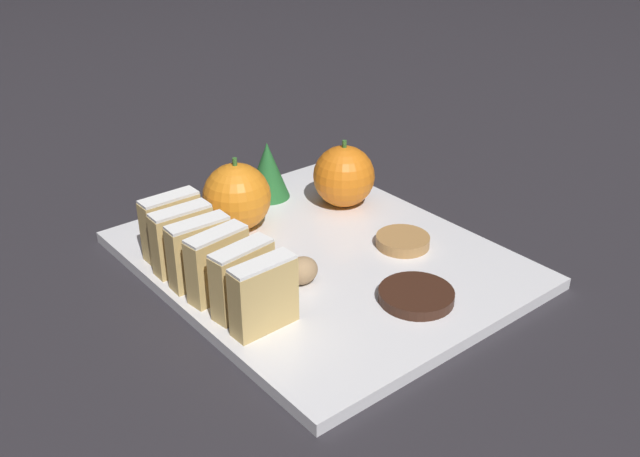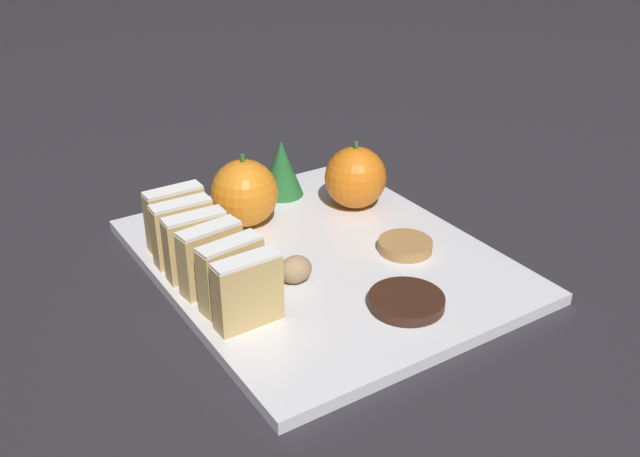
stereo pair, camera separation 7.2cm
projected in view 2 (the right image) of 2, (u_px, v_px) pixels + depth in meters
name	position (u px, v px, depth m)	size (l,w,h in m)	color
ground_plane	(320.00, 264.00, 0.74)	(6.00, 6.00, 0.00)	#28262B
serving_platter	(320.00, 259.00, 0.74)	(0.32, 0.38, 0.01)	white
stollen_slice_front	(248.00, 291.00, 0.61)	(0.06, 0.02, 0.07)	tan
stollen_slice_second	(231.00, 274.00, 0.64)	(0.06, 0.03, 0.07)	tan
stollen_slice_third	(212.00, 260.00, 0.66)	(0.06, 0.03, 0.07)	tan
stollen_slice_fourth	(196.00, 246.00, 0.68)	(0.06, 0.02, 0.07)	tan
stollen_slice_fifth	(183.00, 232.00, 0.71)	(0.06, 0.02, 0.07)	tan
stollen_slice_sixth	(176.00, 218.00, 0.74)	(0.06, 0.02, 0.07)	tan
orange_near	(244.00, 193.00, 0.78)	(0.07, 0.07, 0.08)	orange
orange_far	(355.00, 177.00, 0.82)	(0.07, 0.07, 0.08)	orange
walnut	(296.00, 269.00, 0.68)	(0.03, 0.03, 0.03)	tan
chocolate_cookie	(406.00, 301.00, 0.65)	(0.07, 0.07, 0.01)	#381E14
gingerbread_cookie	(405.00, 246.00, 0.74)	(0.06, 0.06, 0.01)	#B27F47
evergreen_sprig	(282.00, 168.00, 0.85)	(0.05, 0.05, 0.07)	#23662D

